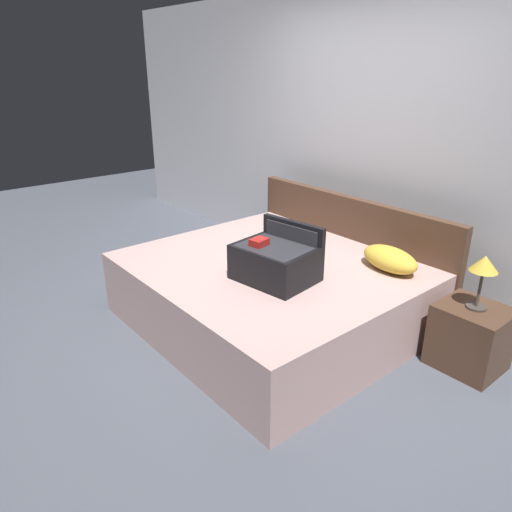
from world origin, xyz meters
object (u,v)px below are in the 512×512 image
(pillow_near_headboard, at_px, (390,259))
(bed, at_px, (269,294))
(nightstand, at_px, (470,337))
(table_lamp, at_px, (484,267))
(hard_case_large, at_px, (276,260))

(pillow_near_headboard, bearing_deg, bed, -137.20)
(nightstand, bearing_deg, pillow_near_headboard, -175.97)
(bed, relative_size, table_lamp, 5.59)
(hard_case_large, distance_m, nightstand, 1.42)
(bed, height_order, pillow_near_headboard, pillow_near_headboard)
(hard_case_large, bearing_deg, bed, 139.14)
(hard_case_large, height_order, table_lamp, hard_case_large)
(hard_case_large, xyz_separation_m, pillow_near_headboard, (0.42, 0.76, -0.06))
(hard_case_large, bearing_deg, pillow_near_headboard, 53.13)
(nightstand, bearing_deg, table_lamp, 0.00)
(nightstand, relative_size, table_lamp, 1.21)
(bed, xyz_separation_m, table_lamp, (1.31, 0.65, 0.48))
(pillow_near_headboard, relative_size, table_lamp, 1.27)
(bed, bearing_deg, pillow_near_headboard, 42.80)
(nightstand, bearing_deg, hard_case_large, -143.23)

